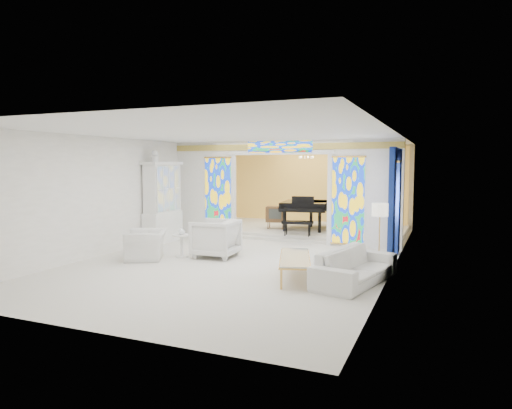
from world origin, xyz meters
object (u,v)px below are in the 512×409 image
at_px(china_cabinet, 162,203).
at_px(coffee_table, 295,258).
at_px(armchair_right, 216,238).
at_px(sofa, 355,266).
at_px(armchair_left, 146,245).
at_px(grand_piano, 310,206).
at_px(tv_console, 276,214).

relative_size(china_cabinet, coffee_table, 1.33).
distance_m(armchair_right, coffee_table, 2.75).
relative_size(sofa, coffee_table, 1.11).
height_order(china_cabinet, armchair_left, china_cabinet).
height_order(sofa, coffee_table, sofa).
relative_size(armchair_left, grand_piano, 0.36).
bearing_deg(coffee_table, armchair_right, 153.32).
bearing_deg(tv_console, grand_piano, 10.16).
relative_size(coffee_table, grand_piano, 0.69).
relative_size(sofa, grand_piano, 0.77).
bearing_deg(tv_console, armchair_right, -101.70).
height_order(armchair_left, armchair_right, armchair_right).
relative_size(china_cabinet, armchair_left, 2.55).
bearing_deg(china_cabinet, sofa, -22.64).
relative_size(coffee_table, tv_console, 2.76).
bearing_deg(armchair_left, grand_piano, 126.07).
height_order(armchair_left, sofa, armchair_left).
xyz_separation_m(grand_piano, tv_console, (-1.05, -0.40, -0.28)).
bearing_deg(grand_piano, armchair_left, -123.16).
bearing_deg(grand_piano, armchair_right, -111.53).
height_order(china_cabinet, coffee_table, china_cabinet).
distance_m(china_cabinet, armchair_left, 2.60).
height_order(grand_piano, tv_console, grand_piano).
height_order(coffee_table, tv_console, tv_console).
height_order(armchair_right, tv_console, armchair_right).
xyz_separation_m(armchair_right, tv_console, (0.09, 4.15, 0.19)).
bearing_deg(grand_piano, coffee_table, -84.60).
height_order(china_cabinet, sofa, china_cabinet).
bearing_deg(armchair_left, tv_console, 134.57).
bearing_deg(coffee_table, grand_piano, 102.89).
distance_m(grand_piano, tv_console, 1.15).
xyz_separation_m(sofa, tv_console, (-3.59, 5.34, 0.33)).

